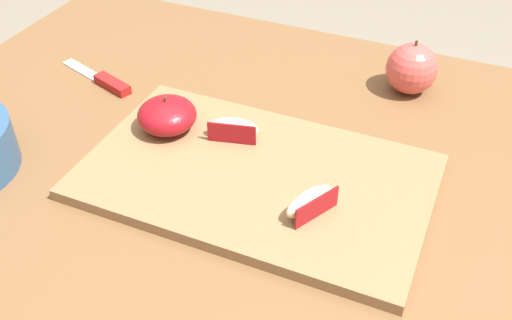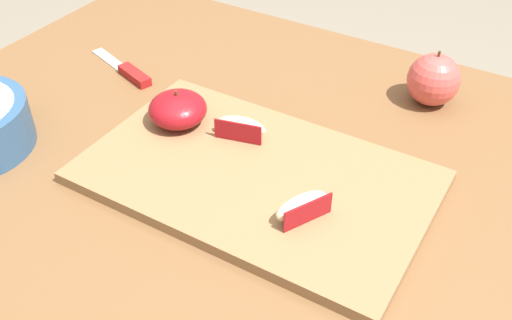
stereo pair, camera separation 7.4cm
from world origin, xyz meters
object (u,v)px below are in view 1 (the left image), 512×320
object	(u,v)px
apple_wedge_middle	(310,202)
paring_knife	(107,82)
whole_apple_pink_lady	(412,69)
apple_half_skin_up	(165,117)
apple_wedge_back	(233,129)
cutting_board	(256,177)

from	to	relation	value
apple_wedge_middle	paring_knife	world-z (taller)	apple_wedge_middle
paring_knife	whole_apple_pink_lady	size ratio (longest dim) A/B	1.82
apple_half_skin_up	whole_apple_pink_lady	bearing A→B (deg)	42.86
apple_wedge_back	cutting_board	bearing A→B (deg)	-43.86
apple_half_skin_up	apple_wedge_middle	distance (m)	0.25
apple_wedge_middle	paring_knife	xyz separation A→B (m)	(-0.40, 0.16, -0.02)
apple_wedge_middle	apple_wedge_back	bearing A→B (deg)	146.27
apple_half_skin_up	apple_wedge_middle	bearing A→B (deg)	-17.55
apple_wedge_back	whole_apple_pink_lady	world-z (taller)	whole_apple_pink_lady
apple_half_skin_up	whole_apple_pink_lady	size ratio (longest dim) A/B	0.94
apple_wedge_middle	whole_apple_pink_lady	size ratio (longest dim) A/B	0.83
cutting_board	whole_apple_pink_lady	xyz separation A→B (m)	(0.13, 0.29, 0.03)
cutting_board	whole_apple_pink_lady	size ratio (longest dim) A/B	5.05
apple_wedge_middle	apple_half_skin_up	bearing A→B (deg)	162.45
apple_half_skin_up	cutting_board	bearing A→B (deg)	-12.75
paring_knife	whole_apple_pink_lady	distance (m)	0.47
apple_half_skin_up	apple_wedge_middle	size ratio (longest dim) A/B	1.14
cutting_board	whole_apple_pink_lady	bearing A→B (deg)	65.91
apple_half_skin_up	apple_wedge_middle	xyz separation A→B (m)	(0.24, -0.07, -0.01)
apple_wedge_middle	whole_apple_pink_lady	world-z (taller)	whole_apple_pink_lady
paring_knife	whole_apple_pink_lady	bearing A→B (deg)	21.48
paring_knife	whole_apple_pink_lady	world-z (taller)	whole_apple_pink_lady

